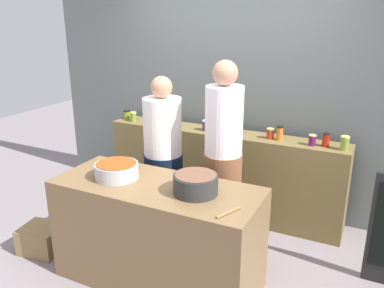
{
  "coord_description": "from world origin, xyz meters",
  "views": [
    {
      "loc": [
        1.55,
        -2.77,
        2.2
      ],
      "look_at": [
        0.0,
        0.35,
        1.05
      ],
      "focal_mm": 37.05,
      "sensor_mm": 36.0,
      "label": 1
    }
  ],
  "objects_px": {
    "cooking_pot_left": "(117,170)",
    "cook_with_tongs": "(163,169)",
    "cooking_pot_center": "(196,184)",
    "bread_crate": "(42,239)",
    "preserve_jar_11": "(345,143)",
    "cook_in_cap": "(223,170)",
    "preserve_jar_2": "(154,117)",
    "preserve_jar_5": "(225,127)",
    "preserve_jar_6": "(236,127)",
    "preserve_jar_4": "(206,125)",
    "preserve_jar_10": "(326,140)",
    "preserve_jar_0": "(127,115)",
    "wooden_spoon": "(228,212)",
    "preserve_jar_1": "(133,117)",
    "preserve_jar_3": "(171,119)",
    "preserve_jar_7": "(270,134)",
    "preserve_jar_8": "(280,133)",
    "preserve_jar_9": "(312,140)"
  },
  "relations": [
    {
      "from": "cooking_pot_left",
      "to": "cook_with_tongs",
      "type": "distance_m",
      "value": 0.7
    },
    {
      "from": "preserve_jar_10",
      "to": "bread_crate",
      "type": "bearing_deg",
      "value": -147.29
    },
    {
      "from": "preserve_jar_2",
      "to": "wooden_spoon",
      "type": "distance_m",
      "value": 2.24
    },
    {
      "from": "preserve_jar_4",
      "to": "preserve_jar_10",
      "type": "xyz_separation_m",
      "value": [
        1.27,
        0.02,
        0.01
      ]
    },
    {
      "from": "cook_in_cap",
      "to": "preserve_jar_1",
      "type": "bearing_deg",
      "value": 154.39
    },
    {
      "from": "bread_crate",
      "to": "preserve_jar_11",
      "type": "bearing_deg",
      "value": 30.21
    },
    {
      "from": "preserve_jar_3",
      "to": "cook_in_cap",
      "type": "relative_size",
      "value": 0.05
    },
    {
      "from": "cooking_pot_center",
      "to": "preserve_jar_11",
      "type": "bearing_deg",
      "value": 55.68
    },
    {
      "from": "preserve_jar_7",
      "to": "bread_crate",
      "type": "height_order",
      "value": "preserve_jar_7"
    },
    {
      "from": "preserve_jar_1",
      "to": "preserve_jar_6",
      "type": "xyz_separation_m",
      "value": [
        1.28,
        0.07,
        0.01
      ]
    },
    {
      "from": "preserve_jar_2",
      "to": "wooden_spoon",
      "type": "xyz_separation_m",
      "value": [
        1.57,
        -1.59,
        -0.13
      ]
    },
    {
      "from": "preserve_jar_2",
      "to": "cooking_pot_center",
      "type": "xyz_separation_m",
      "value": [
        1.23,
        -1.4,
        -0.06
      ]
    },
    {
      "from": "preserve_jar_6",
      "to": "cooking_pot_left",
      "type": "xyz_separation_m",
      "value": [
        -0.52,
        -1.43,
        -0.07
      ]
    },
    {
      "from": "preserve_jar_10",
      "to": "preserve_jar_11",
      "type": "xyz_separation_m",
      "value": [
        0.18,
        -0.04,
        0.0
      ]
    },
    {
      "from": "preserve_jar_0",
      "to": "preserve_jar_8",
      "type": "bearing_deg",
      "value": -0.57
    },
    {
      "from": "cook_in_cap",
      "to": "preserve_jar_11",
      "type": "bearing_deg",
      "value": 36.02
    },
    {
      "from": "preserve_jar_2",
      "to": "preserve_jar_11",
      "type": "relative_size",
      "value": 0.91
    },
    {
      "from": "preserve_jar_5",
      "to": "wooden_spoon",
      "type": "height_order",
      "value": "preserve_jar_5"
    },
    {
      "from": "preserve_jar_0",
      "to": "preserve_jar_7",
      "type": "xyz_separation_m",
      "value": [
        1.8,
        -0.01,
        0.0
      ]
    },
    {
      "from": "cooking_pot_left",
      "to": "preserve_jar_10",
      "type": "bearing_deg",
      "value": 43.75
    },
    {
      "from": "preserve_jar_0",
      "to": "bread_crate",
      "type": "relative_size",
      "value": 0.29
    },
    {
      "from": "preserve_jar_9",
      "to": "wooden_spoon",
      "type": "distance_m",
      "value": 1.57
    },
    {
      "from": "preserve_jar_3",
      "to": "preserve_jar_9",
      "type": "xyz_separation_m",
      "value": [
        1.64,
        -0.1,
        0.0
      ]
    },
    {
      "from": "preserve_jar_2",
      "to": "cooking_pot_left",
      "type": "height_order",
      "value": "preserve_jar_2"
    },
    {
      "from": "preserve_jar_2",
      "to": "preserve_jar_6",
      "type": "distance_m",
      "value": 1.03
    },
    {
      "from": "preserve_jar_10",
      "to": "cooking_pot_center",
      "type": "relative_size",
      "value": 0.39
    },
    {
      "from": "cook_with_tongs",
      "to": "preserve_jar_9",
      "type": "bearing_deg",
      "value": 28.97
    },
    {
      "from": "preserve_jar_8",
      "to": "cook_with_tongs",
      "type": "distance_m",
      "value": 1.23
    },
    {
      "from": "preserve_jar_8",
      "to": "wooden_spoon",
      "type": "bearing_deg",
      "value": -87.89
    },
    {
      "from": "preserve_jar_11",
      "to": "cook_in_cap",
      "type": "xyz_separation_m",
      "value": [
        -0.95,
        -0.69,
        -0.2
      ]
    },
    {
      "from": "preserve_jar_9",
      "to": "wooden_spoon",
      "type": "height_order",
      "value": "preserve_jar_9"
    },
    {
      "from": "cooking_pot_center",
      "to": "wooden_spoon",
      "type": "xyz_separation_m",
      "value": [
        0.34,
        -0.19,
        -0.07
      ]
    },
    {
      "from": "cooking_pot_center",
      "to": "wooden_spoon",
      "type": "height_order",
      "value": "cooking_pot_center"
    },
    {
      "from": "cooking_pot_center",
      "to": "bread_crate",
      "type": "xyz_separation_m",
      "value": [
        -1.59,
        -0.12,
        -0.85
      ]
    },
    {
      "from": "preserve_jar_10",
      "to": "preserve_jar_11",
      "type": "distance_m",
      "value": 0.18
    },
    {
      "from": "preserve_jar_11",
      "to": "cook_in_cap",
      "type": "bearing_deg",
      "value": -143.98
    },
    {
      "from": "preserve_jar_3",
      "to": "preserve_jar_4",
      "type": "bearing_deg",
      "value": -9.39
    },
    {
      "from": "preserve_jar_3",
      "to": "preserve_jar_10",
      "type": "bearing_deg",
      "value": -2.18
    },
    {
      "from": "preserve_jar_2",
      "to": "cooking_pot_left",
      "type": "relative_size",
      "value": 0.35
    },
    {
      "from": "preserve_jar_5",
      "to": "wooden_spoon",
      "type": "relative_size",
      "value": 0.61
    },
    {
      "from": "preserve_jar_11",
      "to": "cooking_pot_left",
      "type": "bearing_deg",
      "value": -140.26
    },
    {
      "from": "preserve_jar_3",
      "to": "preserve_jar_11",
      "type": "relative_size",
      "value": 0.72
    },
    {
      "from": "cook_with_tongs",
      "to": "preserve_jar_11",
      "type": "bearing_deg",
      "value": 23.92
    },
    {
      "from": "preserve_jar_0",
      "to": "preserve_jar_1",
      "type": "height_order",
      "value": "preserve_jar_1"
    },
    {
      "from": "preserve_jar_1",
      "to": "preserve_jar_7",
      "type": "distance_m",
      "value": 1.67
    },
    {
      "from": "preserve_jar_2",
      "to": "preserve_jar_5",
      "type": "height_order",
      "value": "preserve_jar_5"
    },
    {
      "from": "preserve_jar_6",
      "to": "preserve_jar_8",
      "type": "relative_size",
      "value": 0.83
    },
    {
      "from": "preserve_jar_0",
      "to": "cooking_pot_center",
      "type": "height_order",
      "value": "preserve_jar_0"
    },
    {
      "from": "preserve_jar_7",
      "to": "cooking_pot_center",
      "type": "distance_m",
      "value": 1.4
    },
    {
      "from": "preserve_jar_4",
      "to": "cooking_pot_left",
      "type": "bearing_deg",
      "value": -97.91
    }
  ]
}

